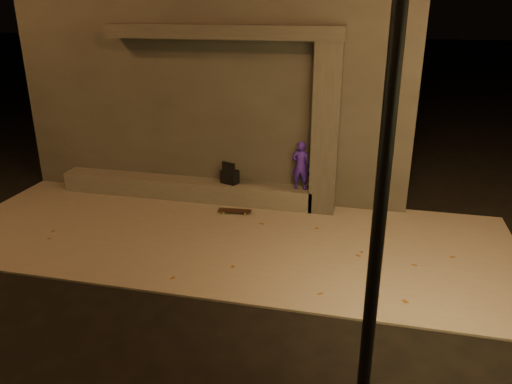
% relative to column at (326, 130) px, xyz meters
% --- Properties ---
extents(ground, '(120.00, 120.00, 0.00)m').
position_rel_column_xyz_m(ground, '(-1.70, -3.75, -1.84)').
color(ground, black).
rests_on(ground, ground).
extents(sidewalk, '(11.00, 4.40, 0.04)m').
position_rel_column_xyz_m(sidewalk, '(-1.70, -1.75, -1.82)').
color(sidewalk, slate).
rests_on(sidewalk, ground).
extents(building, '(9.00, 5.10, 5.22)m').
position_rel_column_xyz_m(building, '(-2.70, 2.74, 0.77)').
color(building, '#393734').
rests_on(building, ground).
extents(ledge, '(6.00, 0.55, 0.45)m').
position_rel_column_xyz_m(ledge, '(-3.20, 0.00, -1.58)').
color(ledge, '#55514D').
rests_on(ledge, sidewalk).
extents(column, '(0.55, 0.55, 3.60)m').
position_rel_column_xyz_m(column, '(0.00, 0.00, 0.00)').
color(column, '#393734').
rests_on(column, sidewalk).
extents(canopy, '(5.00, 0.70, 0.28)m').
position_rel_column_xyz_m(canopy, '(-2.20, 0.05, 1.94)').
color(canopy, '#393734').
rests_on(canopy, column).
extents(skateboarder, '(0.40, 0.26, 1.08)m').
position_rel_column_xyz_m(skateboarder, '(-0.50, 0.00, -0.81)').
color(skateboarder, '#3B1CBA').
rests_on(skateboarder, ledge).
extents(backpack, '(0.43, 0.35, 0.52)m').
position_rel_column_xyz_m(backpack, '(-2.11, 0.00, -1.17)').
color(backpack, black).
rests_on(backpack, ledge).
extents(skateboard, '(0.73, 0.24, 0.08)m').
position_rel_column_xyz_m(skateboard, '(-1.82, -0.65, -1.74)').
color(skateboard, black).
rests_on(skateboard, sidewalk).
extents(street_lamp_0, '(0.36, 0.36, 6.94)m').
position_rel_column_xyz_m(street_lamp_0, '(1.07, -5.66, 2.11)').
color(street_lamp_0, black).
rests_on(street_lamp_0, ground).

